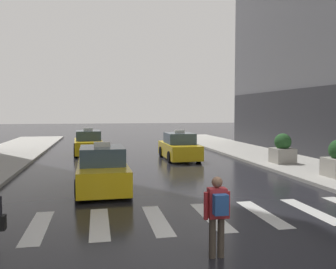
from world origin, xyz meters
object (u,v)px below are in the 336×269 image
Objects in this scene: taxi_lead at (102,170)px; planter_mid_block at (283,150)px; taxi_third at (88,144)px; pedestrian_with_backpack at (217,211)px; taxi_second at (179,147)px.

planter_mid_block is (9.65, 4.06, 0.15)m from taxi_lead.
planter_mid_block is at bearing -35.00° from taxi_third.
taxi_lead is 2.77× the size of pedestrian_with_backpack.
taxi_lead reaches higher than pedestrian_with_backpack.
taxi_second is at bearing 143.73° from planter_mid_block.
taxi_second is 14.85m from pedestrian_with_backpack.
taxi_second reaches higher than planter_mid_block.
taxi_lead is 2.86× the size of planter_mid_block.
planter_mid_block is (7.49, 11.02, -0.10)m from pedestrian_with_backpack.
taxi_third is 2.80× the size of pedestrian_with_backpack.
taxi_third reaches higher than planter_mid_block.
pedestrian_with_backpack is (2.94, -18.32, 0.25)m from taxi_third.
pedestrian_with_backpack is at bearing -100.00° from taxi_second.
taxi_third is 12.73m from planter_mid_block.
taxi_lead and taxi_third have the same top height.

